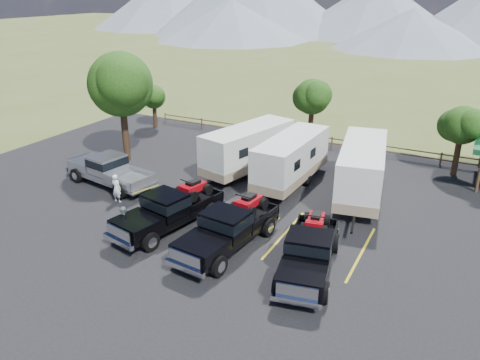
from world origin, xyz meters
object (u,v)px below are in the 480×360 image
at_px(tree_big_nw, 120,84).
at_px(rig_center, 229,227).
at_px(trailer_center, 291,160).
at_px(trailer_right, 361,171).
at_px(person_a, 116,188).
at_px(trailer_left, 248,149).
at_px(pickup_silver, 110,170).
at_px(rig_left, 170,209).
at_px(person_b, 125,223).
at_px(rig_right, 309,250).

xyz_separation_m(tree_big_nw, rig_center, (12.62, -7.43, -4.48)).
relative_size(tree_big_nw, trailer_center, 0.87).
relative_size(trailer_center, trailer_right, 0.94).
bearing_deg(trailer_right, person_a, -160.16).
xyz_separation_m(trailer_right, person_a, (-12.53, -7.27, -0.86)).
distance_m(trailer_left, trailer_right, 7.85).
bearing_deg(trailer_center, trailer_left, 172.20).
bearing_deg(pickup_silver, rig_center, 81.91).
height_order(rig_left, rig_center, rig_center).
bearing_deg(rig_center, person_b, -156.03).
relative_size(rig_left, pickup_silver, 1.01).
xyz_separation_m(trailer_right, person_b, (-9.21, -10.41, -0.87)).
bearing_deg(tree_big_nw, rig_left, -38.46).
relative_size(rig_left, trailer_right, 0.73).
distance_m(rig_left, person_b, 2.41).
bearing_deg(pickup_silver, rig_right, 86.22).
bearing_deg(trailer_center, rig_right, -61.26).
height_order(rig_center, pickup_silver, rig_center).
relative_size(person_a, person_b, 1.01).
xyz_separation_m(trailer_right, pickup_silver, (-14.56, -5.55, -0.70)).
relative_size(rig_center, trailer_left, 0.76).
relative_size(rig_right, person_b, 3.85).
xyz_separation_m(trailer_center, person_b, (-4.74, -10.44, -0.77)).
relative_size(trailer_center, person_a, 5.18).
height_order(tree_big_nw, rig_left, tree_big_nw).
relative_size(trailer_right, person_a, 5.50).
relative_size(rig_right, trailer_center, 0.74).
bearing_deg(pickup_silver, rig_left, 75.93).
distance_m(rig_center, rig_right, 4.14).
xyz_separation_m(trailer_center, trailer_right, (4.47, -0.03, 0.09)).
bearing_deg(tree_big_nw, rig_center, -30.47).
xyz_separation_m(rig_left, trailer_left, (0.06, 9.02, 0.59)).
xyz_separation_m(rig_right, pickup_silver, (-14.54, 3.31, 0.01)).
bearing_deg(trailer_center, rig_left, -109.92).
height_order(tree_big_nw, rig_right, tree_big_nw).
bearing_deg(trailer_right, trailer_left, 165.22).
xyz_separation_m(rig_left, rig_right, (7.87, -0.46, -0.05)).
relative_size(tree_big_nw, rig_right, 1.18).
xyz_separation_m(pickup_silver, person_b, (5.35, -4.86, -0.17)).
bearing_deg(person_b, trailer_center, 41.50).
xyz_separation_m(trailer_left, person_a, (-4.70, -7.89, -0.79)).
height_order(rig_left, pickup_silver, rig_left).
bearing_deg(trailer_right, rig_right, -100.42).
distance_m(pickup_silver, person_a, 2.66).
xyz_separation_m(rig_right, person_b, (-9.19, -1.55, -0.16)).
bearing_deg(rig_left, rig_right, 8.17).
bearing_deg(rig_center, rig_left, -179.64).
height_order(rig_center, rig_right, rig_center).
relative_size(rig_center, pickup_silver, 1.00).
distance_m(trailer_right, person_a, 14.51).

